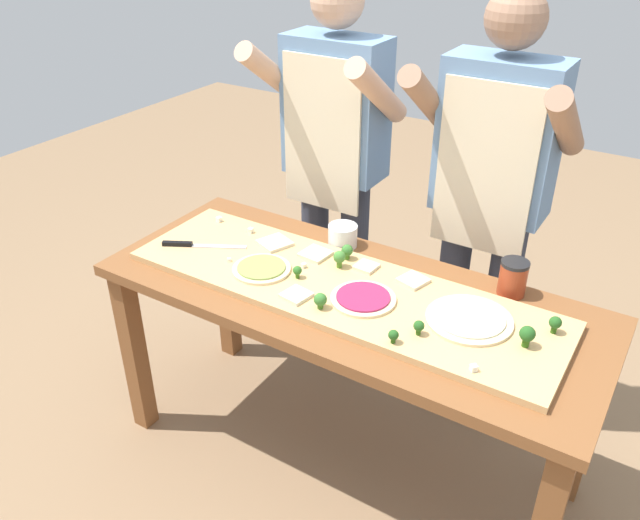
% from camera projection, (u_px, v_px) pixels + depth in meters
% --- Properties ---
extents(ground_plane, '(8.00, 8.00, 0.00)m').
position_uv_depth(ground_plane, '(344.00, 454.00, 2.52)').
color(ground_plane, '#896B4C').
extents(prep_table, '(1.69, 0.68, 0.77)m').
position_uv_depth(prep_table, '(347.00, 317.00, 2.19)').
color(prep_table, brown).
rests_on(prep_table, ground).
extents(cutting_board, '(1.49, 0.44, 0.02)m').
position_uv_depth(cutting_board, '(339.00, 288.00, 2.13)').
color(cutting_board, tan).
rests_on(cutting_board, prep_table).
extents(chefs_knife, '(0.28, 0.17, 0.02)m').
position_uv_depth(chefs_knife, '(192.00, 245.00, 2.34)').
color(chefs_knife, '#B7BABF').
rests_on(chefs_knife, cutting_board).
extents(pizza_whole_pesto_green, '(0.20, 0.20, 0.02)m').
position_uv_depth(pizza_whole_pesto_green, '(261.00, 268.00, 2.20)').
color(pizza_whole_pesto_green, beige).
rests_on(pizza_whole_pesto_green, cutting_board).
extents(pizza_whole_beet_magenta, '(0.21, 0.21, 0.02)m').
position_uv_depth(pizza_whole_beet_magenta, '(363.00, 298.00, 2.04)').
color(pizza_whole_beet_magenta, beige).
rests_on(pizza_whole_beet_magenta, cutting_board).
extents(pizza_whole_cheese_artichoke, '(0.26, 0.26, 0.02)m').
position_uv_depth(pizza_whole_cheese_artichoke, '(469.00, 319.00, 1.94)').
color(pizza_whole_cheese_artichoke, beige).
rests_on(pizza_whole_cheese_artichoke, cutting_board).
extents(pizza_slice_near_right, '(0.10, 0.10, 0.01)m').
position_uv_depth(pizza_slice_near_right, '(315.00, 254.00, 2.28)').
color(pizza_slice_near_right, beige).
rests_on(pizza_slice_near_right, cutting_board).
extents(pizza_slice_far_right, '(0.08, 0.08, 0.01)m').
position_uv_depth(pizza_slice_far_right, '(367.00, 267.00, 2.21)').
color(pizza_slice_far_right, beige).
rests_on(pizza_slice_far_right, cutting_board).
extents(pizza_slice_center, '(0.09, 0.09, 0.01)m').
position_uv_depth(pizza_slice_center, '(296.00, 295.00, 2.06)').
color(pizza_slice_center, beige).
rests_on(pizza_slice_center, cutting_board).
extents(pizza_slice_near_left, '(0.13, 0.13, 0.01)m').
position_uv_depth(pizza_slice_near_left, '(275.00, 243.00, 2.36)').
color(pizza_slice_near_left, beige).
rests_on(pizza_slice_near_left, cutting_board).
extents(pizza_slice_far_left, '(0.10, 0.10, 0.01)m').
position_uv_depth(pizza_slice_far_left, '(413.00, 280.00, 2.13)').
color(pizza_slice_far_left, beige).
rests_on(pizza_slice_far_left, cutting_board).
extents(broccoli_floret_center_left, '(0.04, 0.04, 0.05)m').
position_uv_depth(broccoli_floret_center_left, '(320.00, 300.00, 1.99)').
color(broccoli_floret_center_left, '#3F7220').
rests_on(broccoli_floret_center_left, cutting_board).
extents(broccoli_floret_back_mid, '(0.05, 0.05, 0.07)m').
position_uv_depth(broccoli_floret_back_mid, '(527.00, 335.00, 1.82)').
color(broccoli_floret_back_mid, '#2C5915').
rests_on(broccoli_floret_back_mid, cutting_board).
extents(broccoli_floret_back_left, '(0.04, 0.04, 0.06)m').
position_uv_depth(broccoli_floret_back_left, '(347.00, 251.00, 2.25)').
color(broccoli_floret_back_left, '#3F7220').
rests_on(broccoli_floret_back_left, cutting_board).
extents(broccoli_floret_center_right, '(0.04, 0.04, 0.06)m').
position_uv_depth(broccoli_floret_center_right, '(339.00, 258.00, 2.20)').
color(broccoli_floret_center_right, '#487A23').
rests_on(broccoli_floret_center_right, cutting_board).
extents(broccoli_floret_front_mid, '(0.04, 0.04, 0.06)m').
position_uv_depth(broccoli_floret_front_mid, '(555.00, 323.00, 1.88)').
color(broccoli_floret_front_mid, '#2C5915').
rests_on(broccoli_floret_front_mid, cutting_board).
extents(broccoli_floret_back_right, '(0.03, 0.03, 0.05)m').
position_uv_depth(broccoli_floret_back_right, '(419.00, 326.00, 1.87)').
color(broccoli_floret_back_right, '#2C5915').
rests_on(broccoli_floret_back_right, cutting_board).
extents(broccoli_floret_front_left, '(0.03, 0.03, 0.04)m').
position_uv_depth(broccoli_floret_front_left, '(297.00, 271.00, 2.14)').
color(broccoli_floret_front_left, '#366618').
rests_on(broccoli_floret_front_left, cutting_board).
extents(broccoli_floret_front_right, '(0.03, 0.03, 0.04)m').
position_uv_depth(broccoli_floret_front_right, '(393.00, 335.00, 1.84)').
color(broccoli_floret_front_right, '#2C5915').
rests_on(broccoli_floret_front_right, cutting_board).
extents(cheese_crumble_a, '(0.02, 0.02, 0.01)m').
position_uv_depth(cheese_crumble_a, '(229.00, 260.00, 2.25)').
color(cheese_crumble_a, white).
rests_on(cheese_crumble_a, cutting_board).
extents(cheese_crumble_b, '(0.02, 0.02, 0.02)m').
position_uv_depth(cheese_crumble_b, '(304.00, 266.00, 2.21)').
color(cheese_crumble_b, silver).
rests_on(cheese_crumble_b, cutting_board).
extents(cheese_crumble_c, '(0.02, 0.02, 0.02)m').
position_uv_depth(cheese_crumble_c, '(251.00, 230.00, 2.43)').
color(cheese_crumble_c, silver).
rests_on(cheese_crumble_c, cutting_board).
extents(cheese_crumble_d, '(0.02, 0.02, 0.02)m').
position_uv_depth(cheese_crumble_d, '(219.00, 219.00, 2.51)').
color(cheese_crumble_d, white).
rests_on(cheese_crumble_d, cutting_board).
extents(cheese_crumble_e, '(0.03, 0.03, 0.02)m').
position_uv_depth(cheese_crumble_e, '(474.00, 368.00, 1.74)').
color(cheese_crumble_e, white).
rests_on(cheese_crumble_e, cutting_board).
extents(flour_cup, '(0.11, 0.11, 0.08)m').
position_uv_depth(flour_cup, '(343.00, 237.00, 2.38)').
color(flour_cup, white).
rests_on(flour_cup, prep_table).
extents(sauce_jar, '(0.09, 0.09, 0.12)m').
position_uv_depth(sauce_jar, '(513.00, 278.00, 2.09)').
color(sauce_jar, '#99381E').
rests_on(sauce_jar, prep_table).
extents(cook_left, '(0.54, 0.39, 1.67)m').
position_uv_depth(cook_left, '(334.00, 151.00, 2.60)').
color(cook_left, '#333847').
rests_on(cook_left, ground).
extents(cook_right, '(0.54, 0.39, 1.67)m').
position_uv_depth(cook_right, '(491.00, 186.00, 2.30)').
color(cook_right, '#333847').
rests_on(cook_right, ground).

